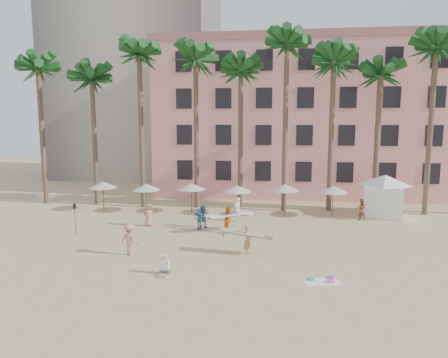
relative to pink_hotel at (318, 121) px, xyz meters
The scene contains 12 objects.
ground 28.09m from the pink_hotel, 105.07° to the right, with size 120.00×120.00×0.00m, color #D1B789.
pink_hotel is the anchor object (origin of this frame).
grey_tower 32.53m from the pink_hotel, 154.36° to the left, with size 22.00×18.00×50.00m, color #A89E8E.
palm_row 13.71m from the pink_hotel, 120.56° to the right, with size 44.40×5.40×16.30m.
umbrella_row 17.73m from the pink_hotel, 126.53° to the right, with size 22.50×2.70×2.73m.
cabana 14.43m from the pink_hotel, 70.64° to the right, with size 5.65×5.65×3.50m.
beach_towel 28.71m from the pink_hotel, 95.08° to the right, with size 1.99×1.40×0.14m.
carrier_yellow 25.58m from the pink_hotel, 105.14° to the right, with size 3.08×1.11×1.78m.
carrier_white 21.94m from the pink_hotel, 112.82° to the right, with size 2.94×1.80×1.89m.
beachgoers 22.39m from the pink_hotel, 116.17° to the right, with size 17.47×11.44×1.92m.
paddle 28.97m from the pink_hotel, 131.66° to the right, with size 0.18×0.04×2.23m.
seated_man 30.47m from the pink_hotel, 110.90° to the right, with size 0.45×0.78×1.02m.
Camera 1 is at (2.04, -20.92, 7.89)m, focal length 32.00 mm.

